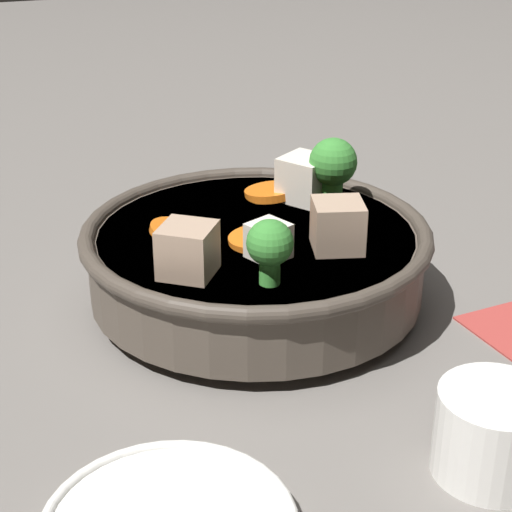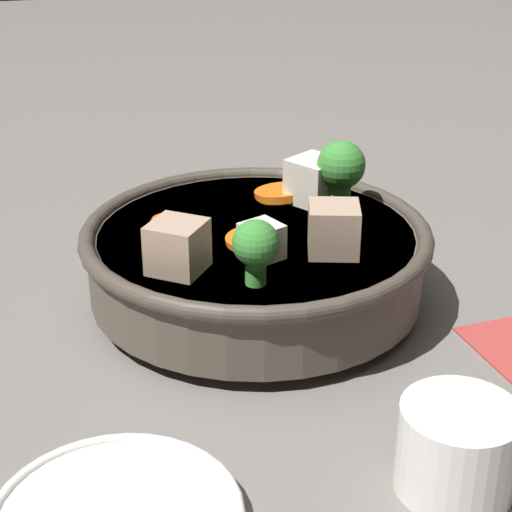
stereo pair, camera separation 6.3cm
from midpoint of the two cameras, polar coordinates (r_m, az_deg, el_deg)
name	(u,v)px [view 2 (the right image)]	position (r m, az deg, el deg)	size (l,w,h in m)	color
ground_plane	(256,302)	(0.65, 2.79, -3.15)	(3.00, 3.00, 0.00)	slate
stirfry_bowl	(257,253)	(0.63, 2.96, 0.13)	(0.26, 0.26, 0.11)	#51473D
tea_cup	(457,448)	(0.48, 17.05, -12.26)	(0.06, 0.06, 0.05)	white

